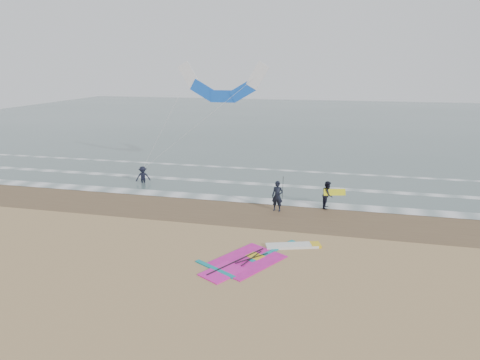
% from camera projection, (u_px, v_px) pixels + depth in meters
% --- Properties ---
extents(ground, '(120.00, 120.00, 0.00)m').
position_uv_depth(ground, '(242.00, 257.00, 19.23)').
color(ground, tan).
rests_on(ground, ground).
extents(sea_water, '(120.00, 80.00, 0.02)m').
position_uv_depth(sea_water, '(314.00, 122.00, 64.30)').
color(sea_water, '#47605E').
rests_on(sea_water, ground).
extents(wet_sand_band, '(120.00, 5.00, 0.01)m').
position_uv_depth(wet_sand_band, '(265.00, 213.00, 24.86)').
color(wet_sand_band, brown).
rests_on(wet_sand_band, ground).
extents(foam_waterline, '(120.00, 9.15, 0.02)m').
position_uv_depth(foam_waterline, '(276.00, 191.00, 29.03)').
color(foam_waterline, white).
rests_on(foam_waterline, ground).
extents(windsurf_rig, '(5.34, 5.05, 0.13)m').
position_uv_depth(windsurf_rig, '(260.00, 257.00, 19.20)').
color(windsurf_rig, white).
rests_on(windsurf_rig, ground).
extents(person_standing, '(0.72, 0.52, 1.82)m').
position_uv_depth(person_standing, '(277.00, 196.00, 25.06)').
color(person_standing, black).
rests_on(person_standing, ground).
extents(person_walking, '(0.71, 0.87, 1.67)m').
position_uv_depth(person_walking, '(328.00, 195.00, 25.57)').
color(person_walking, black).
rests_on(person_walking, ground).
extents(person_wading, '(1.20, 1.02, 1.61)m').
position_uv_depth(person_wading, '(143.00, 173.00, 30.94)').
color(person_wading, black).
rests_on(person_wading, ground).
extents(held_pole, '(0.17, 0.86, 1.82)m').
position_uv_depth(held_pole, '(283.00, 190.00, 24.88)').
color(held_pole, black).
rests_on(held_pole, ground).
extents(carried_kiteboard, '(1.30, 0.51, 0.39)m').
position_uv_depth(carried_kiteboard, '(335.00, 192.00, 25.33)').
color(carried_kiteboard, yellow).
rests_on(carried_kiteboard, ground).
extents(surf_kite, '(8.58, 3.64, 7.59)m').
position_uv_depth(surf_kite, '(223.00, 86.00, 31.56)').
color(surf_kite, white).
rests_on(surf_kite, ground).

